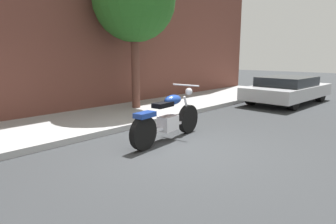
{
  "coord_description": "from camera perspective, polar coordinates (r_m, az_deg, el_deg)",
  "views": [
    {
      "loc": [
        -4.17,
        -3.66,
        1.84
      ],
      "look_at": [
        0.35,
        0.49,
        0.63
      ],
      "focal_mm": 31.1,
      "sensor_mm": 36.0,
      "label": 1
    }
  ],
  "objects": [
    {
      "name": "ground_plane",
      "position": [
        5.85,
        1.2,
        -7.23
      ],
      "size": [
        60.0,
        60.0,
        0.0
      ],
      "primitive_type": "plane",
      "color": "#303335"
    },
    {
      "name": "motorcycle",
      "position": [
        6.29,
        -0.05,
        -1.43
      ],
      "size": [
        2.29,
        0.7,
        1.18
      ],
      "color": "black",
      "rests_on": "ground"
    },
    {
      "name": "street_tree",
      "position": [
        9.67,
        -6.69,
        20.89
      ],
      "size": [
        2.58,
        2.58,
        4.81
      ],
      "color": "brown",
      "rests_on": "ground"
    },
    {
      "name": "sidewalk",
      "position": [
        8.19,
        -15.68,
        -1.79
      ],
      "size": [
        21.34,
        2.74,
        0.14
      ],
      "primitive_type": "cube",
      "color": "#9D9D9D",
      "rests_on": "ground"
    },
    {
      "name": "parked_car_silver",
      "position": [
        12.14,
        22.34,
        4.18
      ],
      "size": [
        4.22,
        2.08,
        1.03
      ],
      "color": "black",
      "rests_on": "ground"
    }
  ]
}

